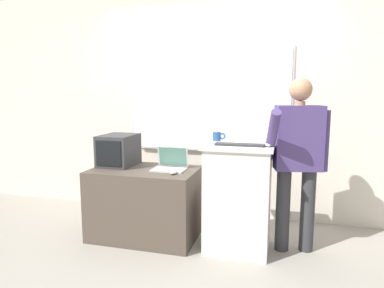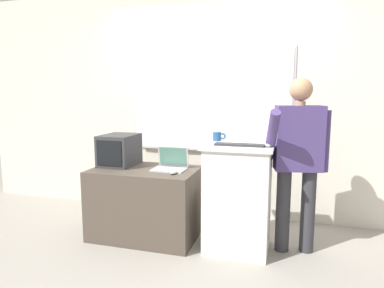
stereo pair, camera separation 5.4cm
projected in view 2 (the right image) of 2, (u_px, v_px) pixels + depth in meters
ground_plane at (181, 258)px, 3.09m from camera, size 30.00×30.00×0.00m
back_wall at (213, 103)px, 4.09m from camera, size 6.40×0.17×2.71m
lectern_podium at (238, 198)px, 3.19m from camera, size 0.63×0.53×1.01m
side_desk at (146, 203)px, 3.51m from camera, size 1.06×0.66×0.71m
person_presenter at (298, 154)px, 3.09m from camera, size 0.58×0.58×1.61m
laptop at (171, 163)px, 3.44m from camera, size 0.32×0.27×0.22m
wireless_keyboard at (239, 145)px, 3.04m from camera, size 0.44×0.11×0.02m
computer_mouse_by_laptop at (173, 172)px, 3.23m from camera, size 0.06×0.10×0.03m
computer_mouse_by_keyboard at (268, 145)px, 2.98m from camera, size 0.06×0.10×0.03m
crt_monitor at (119, 150)px, 3.62m from camera, size 0.34×0.43×0.33m
coffee_mug at (218, 136)px, 3.36m from camera, size 0.13×0.08×0.09m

